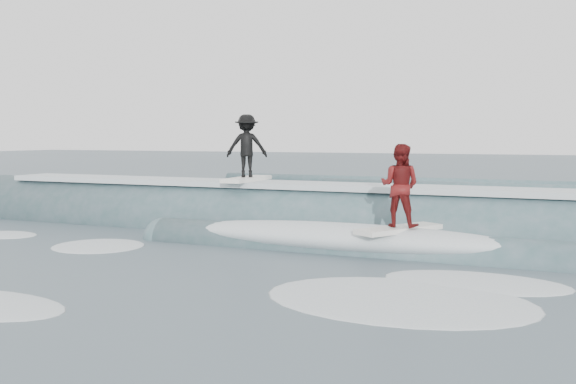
% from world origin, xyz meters
% --- Properties ---
extents(ground, '(160.00, 160.00, 0.00)m').
position_xyz_m(ground, '(0.00, 0.00, 0.00)').
color(ground, '#374A51').
rests_on(ground, ground).
extents(breaking_wave, '(22.60, 3.97, 2.37)m').
position_xyz_m(breaking_wave, '(0.21, 3.53, 0.04)').
color(breaking_wave, '#335456').
rests_on(breaking_wave, ground).
extents(surfer_black, '(1.20, 2.01, 1.73)m').
position_xyz_m(surfer_black, '(-1.59, 3.78, 2.09)').
color(surfer_black, white).
rests_on(surfer_black, ground).
extents(surfer_red, '(1.50, 2.00, 1.77)m').
position_xyz_m(surfer_red, '(2.96, 1.58, 1.33)').
color(surfer_red, white).
rests_on(surfer_red, ground).
extents(whitewater, '(13.54, 6.67, 0.10)m').
position_xyz_m(whitewater, '(0.47, -1.61, 0.00)').
color(whitewater, silver).
rests_on(whitewater, ground).
extents(far_swells, '(35.38, 8.65, 0.80)m').
position_xyz_m(far_swells, '(0.17, 17.65, 0.00)').
color(far_swells, '#335456').
rests_on(far_swells, ground).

